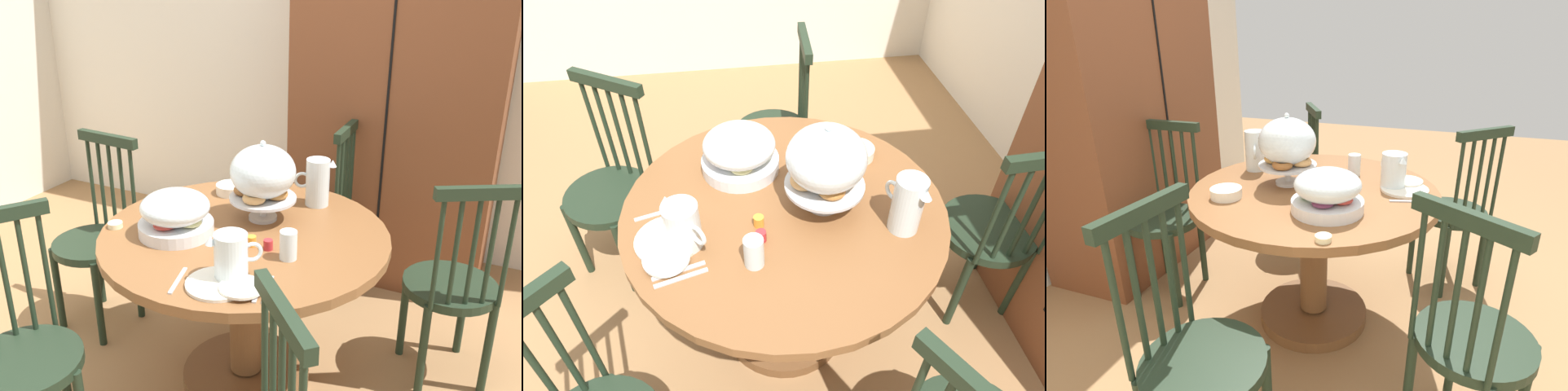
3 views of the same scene
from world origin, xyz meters
The scene contains 21 objects.
wall_back centered at (0.00, 1.83, 1.30)m, with size 4.80×0.06×2.60m, color silver.
wooden_armoire centered at (0.41, 1.50, 0.98)m, with size 1.18×0.60×1.96m.
dining_table centered at (0.12, 0.20, 0.52)m, with size 1.16×1.16×0.74m.
windsor_chair_near_window centered at (0.12, 1.08, 0.45)m, with size 0.40×0.40×0.97m.
windsor_chair_by_cabinet centered at (-0.75, 0.29, 0.45)m, with size 0.40×0.40×0.97m.
windsor_chair_facing_door centered at (-0.38, -0.53, 0.45)m, with size 0.46×0.46×0.97m.
windsor_chair_host_seat centered at (0.90, 0.61, 0.45)m, with size 0.45×0.45×0.97m.
pastry_stand_with_dome centered at (0.14, 0.34, 0.94)m, with size 0.28×0.28×0.34m.
fruit_platter_covered centered at (-0.11, 0.06, 0.83)m, with size 0.30×0.30×0.18m.
orange_juice_pitcher centered at (0.25, -0.15, 0.82)m, with size 0.17×0.15×0.17m.
milk_pitcher centered at (0.29, 0.58, 0.84)m, with size 0.18×0.10×0.21m.
china_plate_large centered at (0.23, -0.21, 0.75)m, with size 0.22×0.22×0.01m, color white.
china_plate_small centered at (0.32, -0.21, 0.76)m, with size 0.15×0.15×0.01m, color white.
cereal_bowl centered at (-0.12, 0.53, 0.76)m, with size 0.14×0.14×0.04m, color white.
drinking_glass centered at (0.37, 0.07, 0.80)m, with size 0.06×0.06×0.11m, color silver.
butter_dish centered at (-0.37, 0.00, 0.75)m, with size 0.06×0.06×0.02m, color beige.
jam_jar_strawberry centered at (0.28, 0.10, 0.76)m, with size 0.04×0.04×0.04m, color #B7282D.
jam_jar_apricot centered at (0.21, 0.10, 0.76)m, with size 0.04×0.04×0.04m, color orange.
table_knife centered at (0.37, -0.17, 0.74)m, with size 0.17×0.01×0.01m, color silver.
dinner_fork centered at (0.40, -0.16, 0.74)m, with size 0.17×0.01×0.01m, color silver.
soup_spoon centered at (0.10, -0.24, 0.74)m, with size 0.17×0.01×0.01m, color silver.
Camera 1 is at (1.09, -1.63, 1.75)m, focal length 39.43 mm.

